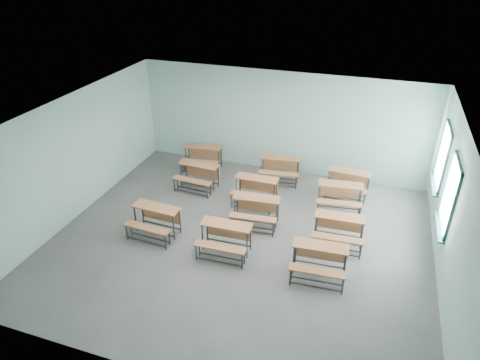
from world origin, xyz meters
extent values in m
cube|color=slate|center=(0.00, 0.00, -0.01)|extent=(9.00, 8.00, 0.02)
cube|color=white|center=(0.00, 0.00, 3.21)|extent=(9.00, 8.00, 0.02)
cube|color=#A9D3C9|center=(0.00, 4.01, 1.60)|extent=(9.00, 0.02, 3.20)
cube|color=#A9D3C9|center=(0.00, -4.01, 1.60)|extent=(9.00, 0.02, 3.20)
cube|color=#A9D3C9|center=(-4.51, 0.00, 1.60)|extent=(0.02, 8.00, 3.20)
cube|color=#A9D3C9|center=(4.51, 0.00, 1.60)|extent=(0.02, 8.00, 3.20)
cube|color=#174240|center=(4.47, 2.80, 0.93)|extent=(0.06, 1.20, 0.06)
cube|color=#174240|center=(4.47, 2.80, 2.47)|extent=(0.06, 1.20, 0.06)
cube|color=#174240|center=(4.47, 2.23, 1.70)|extent=(0.06, 0.06, 1.60)
cube|color=#174240|center=(4.47, 3.37, 1.70)|extent=(0.06, 0.06, 1.60)
cube|color=#174240|center=(4.47, 2.80, 1.70)|extent=(0.04, 0.04, 1.48)
cube|color=#174240|center=(4.47, 2.80, 1.70)|extent=(0.04, 1.08, 0.04)
cube|color=#174240|center=(4.43, 2.80, 0.87)|extent=(0.14, 1.28, 0.04)
cube|color=white|center=(4.50, 2.80, 1.70)|extent=(0.01, 1.08, 1.48)
cube|color=#174240|center=(4.47, 0.80, 0.93)|extent=(0.06, 1.20, 0.06)
cube|color=#174240|center=(4.47, 0.80, 2.47)|extent=(0.06, 1.20, 0.06)
cube|color=#174240|center=(4.47, 0.23, 1.70)|extent=(0.06, 0.06, 1.60)
cube|color=#174240|center=(4.47, 1.37, 1.70)|extent=(0.06, 0.06, 1.60)
cube|color=#174240|center=(4.47, 0.80, 1.70)|extent=(0.04, 0.04, 1.48)
cube|color=#174240|center=(4.47, 0.80, 1.70)|extent=(0.04, 1.08, 0.04)
cube|color=#174240|center=(4.43, 0.80, 0.87)|extent=(0.14, 1.28, 0.04)
cube|color=white|center=(4.50, 0.80, 1.70)|extent=(0.01, 1.08, 1.48)
cube|color=#A3623B|center=(-2.08, -0.31, 0.73)|extent=(1.21, 0.46, 0.04)
cube|color=#A3623B|center=(-2.07, -0.12, 0.42)|extent=(1.13, 0.08, 0.41)
cylinder|color=#35383A|center=(-2.64, -0.43, 0.35)|extent=(0.04, 0.04, 0.71)
cylinder|color=#35383A|center=(-1.55, -0.49, 0.35)|extent=(0.04, 0.04, 0.71)
cylinder|color=#35383A|center=(-2.62, -0.12, 0.35)|extent=(0.04, 0.04, 0.71)
cylinder|color=#35383A|center=(-1.53, -0.18, 0.35)|extent=(0.04, 0.04, 0.71)
cube|color=#35383A|center=(-2.09, -0.46, 0.10)|extent=(1.09, 0.09, 0.03)
cube|color=#35383A|center=(-2.07, -0.15, 0.10)|extent=(1.09, 0.09, 0.03)
cube|color=#A3623B|center=(-2.11, -0.78, 0.43)|extent=(1.20, 0.31, 0.03)
cylinder|color=#35383A|center=(-2.66, -0.85, 0.21)|extent=(0.04, 0.04, 0.41)
cylinder|color=#35383A|center=(-1.57, -0.91, 0.21)|extent=(0.04, 0.04, 0.41)
cylinder|color=#35383A|center=(-2.65, -0.66, 0.21)|extent=(0.04, 0.04, 0.41)
cylinder|color=#35383A|center=(-1.56, -0.72, 0.21)|extent=(0.04, 0.04, 0.41)
cube|color=#35383A|center=(-2.11, -0.88, 0.08)|extent=(1.09, 0.09, 0.03)
cube|color=#35383A|center=(-2.10, -0.69, 0.08)|extent=(1.09, 0.09, 0.03)
cube|color=#A3623B|center=(-0.19, -0.44, 0.73)|extent=(1.21, 0.44, 0.04)
cube|color=#A3623B|center=(-0.20, -0.26, 0.42)|extent=(1.13, 0.06, 0.41)
cylinder|color=#35383A|center=(-0.73, -0.62, 0.35)|extent=(0.04, 0.04, 0.71)
cylinder|color=#35383A|center=(0.36, -0.58, 0.35)|extent=(0.04, 0.04, 0.71)
cylinder|color=#35383A|center=(-0.74, -0.31, 0.35)|extent=(0.04, 0.04, 0.71)
cylinder|color=#35383A|center=(0.35, -0.27, 0.35)|extent=(0.04, 0.04, 0.71)
cube|color=#35383A|center=(-0.19, -0.60, 0.10)|extent=(1.09, 0.07, 0.03)
cube|color=#35383A|center=(-0.20, -0.29, 0.10)|extent=(1.09, 0.07, 0.03)
cube|color=#A3623B|center=(-0.17, -0.92, 0.43)|extent=(1.20, 0.29, 0.03)
cylinder|color=#35383A|center=(-0.72, -1.04, 0.21)|extent=(0.04, 0.04, 0.41)
cylinder|color=#35383A|center=(0.37, -1.00, 0.21)|extent=(0.04, 0.04, 0.41)
cylinder|color=#35383A|center=(-0.72, -0.85, 0.21)|extent=(0.04, 0.04, 0.41)
cylinder|color=#35383A|center=(0.37, -0.81, 0.21)|extent=(0.04, 0.04, 0.41)
cube|color=#35383A|center=(-0.17, -1.02, 0.08)|extent=(1.09, 0.07, 0.03)
cube|color=#35383A|center=(-0.18, -0.83, 0.08)|extent=(1.09, 0.07, 0.03)
cube|color=#A3623B|center=(2.01, -0.55, 0.73)|extent=(1.22, 0.47, 0.04)
cube|color=#A3623B|center=(2.00, -0.37, 0.42)|extent=(1.13, 0.09, 0.41)
cylinder|color=#35383A|center=(1.48, -0.75, 0.35)|extent=(0.04, 0.04, 0.71)
cylinder|color=#35383A|center=(2.57, -0.68, 0.35)|extent=(0.04, 0.04, 0.71)
cylinder|color=#35383A|center=(1.46, -0.43, 0.35)|extent=(0.04, 0.04, 0.71)
cylinder|color=#35383A|center=(2.55, -0.36, 0.35)|extent=(0.04, 0.04, 0.71)
cube|color=#35383A|center=(2.02, -0.71, 0.10)|extent=(1.09, 0.10, 0.03)
cube|color=#35383A|center=(2.00, -0.39, 0.10)|extent=(1.09, 0.10, 0.03)
cube|color=#A3623B|center=(2.04, -1.03, 0.43)|extent=(1.21, 0.32, 0.03)
cylinder|color=#35383A|center=(1.51, -1.16, 0.21)|extent=(0.04, 0.04, 0.41)
cylinder|color=#35383A|center=(2.60, -1.09, 0.21)|extent=(0.04, 0.04, 0.41)
cylinder|color=#35383A|center=(1.49, -0.97, 0.21)|extent=(0.04, 0.04, 0.41)
cylinder|color=#35383A|center=(2.58, -0.90, 0.21)|extent=(0.04, 0.04, 0.41)
cube|color=#35383A|center=(2.05, -1.12, 0.08)|extent=(1.09, 0.10, 0.03)
cube|color=#35383A|center=(2.04, -0.93, 0.08)|extent=(1.09, 0.10, 0.03)
cube|color=#A3623B|center=(0.13, 0.92, 0.73)|extent=(1.22, 0.50, 0.04)
cube|color=#A3623B|center=(0.12, 1.10, 0.42)|extent=(1.13, 0.12, 0.41)
cylinder|color=#35383A|center=(-0.40, 0.71, 0.35)|extent=(0.04, 0.04, 0.71)
cylinder|color=#35383A|center=(0.69, 0.81, 0.35)|extent=(0.04, 0.04, 0.71)
cylinder|color=#35383A|center=(-0.42, 1.03, 0.35)|extent=(0.04, 0.04, 0.71)
cylinder|color=#35383A|center=(0.66, 1.12, 0.35)|extent=(0.04, 0.04, 0.71)
cube|color=#35383A|center=(0.15, 0.76, 0.10)|extent=(1.09, 0.12, 0.03)
cube|color=#35383A|center=(0.12, 1.08, 0.10)|extent=(1.09, 0.12, 0.03)
cube|color=#A3623B|center=(0.17, 0.44, 0.43)|extent=(1.21, 0.35, 0.03)
cylinder|color=#35383A|center=(-0.36, 0.30, 0.21)|extent=(0.04, 0.04, 0.41)
cylinder|color=#35383A|center=(0.73, 0.40, 0.21)|extent=(0.04, 0.04, 0.41)
cylinder|color=#35383A|center=(-0.38, 0.49, 0.21)|extent=(0.04, 0.04, 0.41)
cylinder|color=#35383A|center=(0.71, 0.58, 0.21)|extent=(0.04, 0.04, 0.41)
cube|color=#35383A|center=(0.18, 0.35, 0.08)|extent=(1.09, 0.12, 0.03)
cube|color=#35383A|center=(0.17, 0.54, 0.08)|extent=(1.09, 0.12, 0.03)
cube|color=#A3623B|center=(2.27, 0.73, 0.73)|extent=(1.21, 0.46, 0.04)
cube|color=#A3623B|center=(2.26, 0.91, 0.42)|extent=(1.13, 0.08, 0.41)
cylinder|color=#35383A|center=(1.73, 0.54, 0.35)|extent=(0.04, 0.04, 0.71)
cylinder|color=#35383A|center=(2.82, 0.59, 0.35)|extent=(0.04, 0.04, 0.71)
cylinder|color=#35383A|center=(1.72, 0.86, 0.35)|extent=(0.04, 0.04, 0.71)
cylinder|color=#35383A|center=(2.81, 0.91, 0.35)|extent=(0.04, 0.04, 0.71)
cube|color=#35383A|center=(2.28, 0.57, 0.10)|extent=(1.09, 0.08, 0.03)
cube|color=#35383A|center=(2.26, 0.88, 0.10)|extent=(1.09, 0.08, 0.03)
cube|color=#A3623B|center=(2.29, 0.25, 0.43)|extent=(1.20, 0.31, 0.03)
cylinder|color=#35383A|center=(1.75, 0.13, 0.21)|extent=(0.04, 0.04, 0.41)
cylinder|color=#35383A|center=(2.84, 0.18, 0.21)|extent=(0.04, 0.04, 0.41)
cylinder|color=#35383A|center=(1.74, 0.32, 0.21)|extent=(0.04, 0.04, 0.41)
cylinder|color=#35383A|center=(2.83, 0.37, 0.21)|extent=(0.04, 0.04, 0.41)
cube|color=#35383A|center=(2.30, 0.15, 0.08)|extent=(1.09, 0.08, 0.03)
cube|color=#35383A|center=(2.29, 0.34, 0.08)|extent=(1.09, 0.08, 0.03)
cube|color=#A3623B|center=(-2.01, 2.18, 0.73)|extent=(1.22, 0.48, 0.04)
cube|color=#A3623B|center=(-2.00, 2.37, 0.42)|extent=(1.13, 0.10, 0.41)
cylinder|color=#35383A|center=(-2.57, 2.07, 0.35)|extent=(0.04, 0.04, 0.71)
cylinder|color=#35383A|center=(-1.48, 1.99, 0.35)|extent=(0.04, 0.04, 0.71)
cylinder|color=#35383A|center=(-2.54, 2.38, 0.35)|extent=(0.04, 0.04, 0.71)
cylinder|color=#35383A|center=(-1.45, 2.30, 0.35)|extent=(0.04, 0.04, 0.71)
cube|color=#35383A|center=(-2.02, 2.03, 0.10)|extent=(1.09, 0.11, 0.03)
cube|color=#35383A|center=(-2.00, 2.34, 0.10)|extent=(1.09, 0.11, 0.03)
cube|color=#A3623B|center=(-2.05, 1.71, 0.43)|extent=(1.21, 0.33, 0.03)
cylinder|color=#35383A|center=(-2.60, 1.65, 0.21)|extent=(0.04, 0.04, 0.41)
cylinder|color=#35383A|center=(-1.51, 1.57, 0.21)|extent=(0.04, 0.04, 0.41)
cylinder|color=#35383A|center=(-2.58, 1.84, 0.21)|extent=(0.04, 0.04, 0.41)
cylinder|color=#35383A|center=(-1.49, 1.76, 0.21)|extent=(0.04, 0.04, 0.41)
cube|color=#35383A|center=(-2.05, 1.61, 0.08)|extent=(1.09, 0.11, 0.03)
cube|color=#35383A|center=(-2.04, 1.80, 0.08)|extent=(1.09, 0.11, 0.03)
cube|color=#A3623B|center=(-0.16, 1.92, 0.73)|extent=(1.19, 0.40, 0.04)
cube|color=#A3623B|center=(-0.16, 2.10, 0.42)|extent=(1.13, 0.03, 0.41)
cylinder|color=#35383A|center=(-0.70, 1.76, 0.35)|extent=(0.04, 0.04, 0.71)
cylinder|color=#35383A|center=(0.39, 1.76, 0.35)|extent=(0.04, 0.04, 0.71)
cylinder|color=#35383A|center=(-0.70, 2.08, 0.35)|extent=(0.04, 0.04, 0.71)
cylinder|color=#35383A|center=(0.39, 2.07, 0.35)|extent=(0.04, 0.04, 0.71)
cube|color=#35383A|center=(-0.16, 1.76, 0.10)|extent=(1.09, 0.04, 0.03)
cube|color=#35383A|center=(-0.16, 2.08, 0.10)|extent=(1.09, 0.04, 0.03)
cube|color=#A3623B|center=(-0.16, 1.44, 0.43)|extent=(1.19, 0.25, 0.03)
cylinder|color=#35383A|center=(-0.71, 1.35, 0.21)|extent=(0.04, 0.04, 0.41)
cylinder|color=#35383A|center=(0.39, 1.34, 0.21)|extent=(0.04, 0.04, 0.41)
cylinder|color=#35383A|center=(-0.71, 1.54, 0.21)|extent=(0.04, 0.04, 0.41)
cylinder|color=#35383A|center=(0.39, 1.53, 0.21)|extent=(0.04, 0.04, 0.41)
cube|color=#35383A|center=(-0.16, 1.35, 0.08)|extent=(1.09, 0.04, 0.03)
cube|color=#35383A|center=(-0.16, 1.53, 0.08)|extent=(1.09, 0.04, 0.03)
cube|color=#A3623B|center=(2.09, 2.29, 0.73)|extent=(1.23, 0.53, 0.04)
cube|color=#A3623B|center=(2.07, 2.48, 0.42)|extent=(1.13, 0.14, 0.41)
cylinder|color=#35383A|center=(1.57, 2.08, 0.35)|extent=(0.04, 0.04, 0.71)
cylinder|color=#35383A|center=(2.65, 2.20, 0.35)|extent=(0.04, 0.04, 0.71)
cylinder|color=#35383A|center=(1.53, 2.39, 0.35)|extent=(0.04, 0.04, 0.71)
cylinder|color=#35383A|center=(2.62, 2.51, 0.35)|extent=(0.04, 0.04, 0.71)
cube|color=#35383A|center=(2.11, 2.14, 0.10)|extent=(1.09, 0.15, 0.03)
cube|color=#35383A|center=(2.08, 2.45, 0.10)|extent=(1.09, 0.15, 0.03)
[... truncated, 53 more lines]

